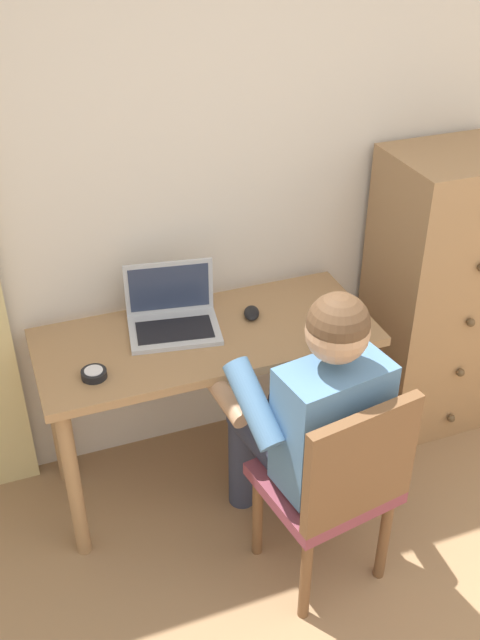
{
  "coord_description": "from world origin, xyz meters",
  "views": [
    {
      "loc": [
        -1.06,
        -0.35,
        2.32
      ],
      "look_at": [
        -0.27,
        1.76,
        0.84
      ],
      "focal_mm": 41.52,
      "sensor_mm": 36.0,
      "label": 1
    }
  ],
  "objects_px": {
    "chair": "(337,483)",
    "desk_clock": "(94,374)",
    "desk": "(207,358)",
    "dresser": "(439,295)",
    "computer_mouse": "(252,313)",
    "laptop": "(173,315)",
    "coffee_mug": "(349,319)",
    "person_seated": "(310,411)"
  },
  "relations": [
    {
      "from": "chair",
      "to": "desk_clock",
      "type": "xyz_separation_m",
      "value": [
        -0.69,
        0.53,
        0.27
      ]
    },
    {
      "from": "desk",
      "to": "dresser",
      "type": "xyz_separation_m",
      "value": [
        1.09,
        0.06,
        0.02
      ]
    },
    {
      "from": "computer_mouse",
      "to": "laptop",
      "type": "bearing_deg",
      "value": -165.71
    },
    {
      "from": "desk",
      "to": "laptop",
      "type": "xyz_separation_m",
      "value": [
        -0.1,
        0.09,
        0.17
      ]
    },
    {
      "from": "dresser",
      "to": "coffee_mug",
      "type": "xyz_separation_m",
      "value": [
        -0.57,
        -0.22,
        0.14
      ]
    },
    {
      "from": "coffee_mug",
      "to": "desk_clock",
      "type": "bearing_deg",
      "value": 177.67
    },
    {
      "from": "desk",
      "to": "desk_clock",
      "type": "xyz_separation_m",
      "value": [
        -0.45,
        -0.12,
        0.13
      ]
    },
    {
      "from": "desk",
      "to": "dresser",
      "type": "distance_m",
      "value": 1.09
    },
    {
      "from": "desk",
      "to": "person_seated",
      "type": "bearing_deg",
      "value": -65.28
    },
    {
      "from": "chair",
      "to": "person_seated",
      "type": "relative_size",
      "value": 0.73
    },
    {
      "from": "laptop",
      "to": "coffee_mug",
      "type": "xyz_separation_m",
      "value": [
        0.62,
        -0.25,
        -0.0
      ]
    },
    {
      "from": "desk",
      "to": "person_seated",
      "type": "relative_size",
      "value": 1.08
    },
    {
      "from": "desk",
      "to": "chair",
      "type": "xyz_separation_m",
      "value": [
        0.24,
        -0.65,
        -0.14
      ]
    },
    {
      "from": "computer_mouse",
      "to": "coffee_mug",
      "type": "height_order",
      "value": "coffee_mug"
    },
    {
      "from": "person_seated",
      "to": "computer_mouse",
      "type": "height_order",
      "value": "person_seated"
    },
    {
      "from": "coffee_mug",
      "to": "laptop",
      "type": "bearing_deg",
      "value": 158.0
    },
    {
      "from": "dresser",
      "to": "laptop",
      "type": "height_order",
      "value": "dresser"
    },
    {
      "from": "laptop",
      "to": "coffee_mug",
      "type": "distance_m",
      "value": 0.67
    },
    {
      "from": "person_seated",
      "to": "coffee_mug",
      "type": "xyz_separation_m",
      "value": [
        0.3,
        0.31,
        0.12
      ]
    },
    {
      "from": "coffee_mug",
      "to": "person_seated",
      "type": "bearing_deg",
      "value": -133.96
    },
    {
      "from": "desk_clock",
      "to": "dresser",
      "type": "bearing_deg",
      "value": 6.82
    },
    {
      "from": "laptop",
      "to": "computer_mouse",
      "type": "bearing_deg",
      "value": -7.2
    },
    {
      "from": "desk_clock",
      "to": "person_seated",
      "type": "bearing_deg",
      "value": -27.74
    },
    {
      "from": "dresser",
      "to": "desk_clock",
      "type": "relative_size",
      "value": 14.33
    },
    {
      "from": "dresser",
      "to": "person_seated",
      "type": "xyz_separation_m",
      "value": [
        -0.87,
        -0.53,
        0.02
      ]
    },
    {
      "from": "dresser",
      "to": "laptop",
      "type": "relative_size",
      "value": 3.43
    },
    {
      "from": "chair",
      "to": "desk_clock",
      "type": "distance_m",
      "value": 0.91
    },
    {
      "from": "dresser",
      "to": "coffee_mug",
      "type": "bearing_deg",
      "value": -158.64
    },
    {
      "from": "computer_mouse",
      "to": "desk_clock",
      "type": "relative_size",
      "value": 1.11
    },
    {
      "from": "chair",
      "to": "computer_mouse",
      "type": "relative_size",
      "value": 8.73
    },
    {
      "from": "desk",
      "to": "coffee_mug",
      "type": "xyz_separation_m",
      "value": [
        0.52,
        -0.16,
        0.16
      ]
    },
    {
      "from": "laptop",
      "to": "desk_clock",
      "type": "xyz_separation_m",
      "value": [
        -0.35,
        -0.21,
        -0.04
      ]
    },
    {
      "from": "dresser",
      "to": "person_seated",
      "type": "bearing_deg",
      "value": -148.45
    },
    {
      "from": "chair",
      "to": "person_seated",
      "type": "xyz_separation_m",
      "value": [
        -0.03,
        0.18,
        0.18
      ]
    },
    {
      "from": "dresser",
      "to": "coffee_mug",
      "type": "distance_m",
      "value": 0.63
    },
    {
      "from": "dresser",
      "to": "person_seated",
      "type": "distance_m",
      "value": 1.02
    },
    {
      "from": "desk",
      "to": "coffee_mug",
      "type": "relative_size",
      "value": 10.72
    },
    {
      "from": "dresser",
      "to": "person_seated",
      "type": "height_order",
      "value": "dresser"
    },
    {
      "from": "chair",
      "to": "computer_mouse",
      "type": "height_order",
      "value": "chair"
    },
    {
      "from": "chair",
      "to": "laptop",
      "type": "xyz_separation_m",
      "value": [
        -0.35,
        0.74,
        0.3
      ]
    },
    {
      "from": "person_seated",
      "to": "laptop",
      "type": "xyz_separation_m",
      "value": [
        -0.32,
        0.56,
        0.12
      ]
    },
    {
      "from": "dresser",
      "to": "desk_clock",
      "type": "xyz_separation_m",
      "value": [
        -1.54,
        -0.18,
        0.11
      ]
    }
  ]
}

